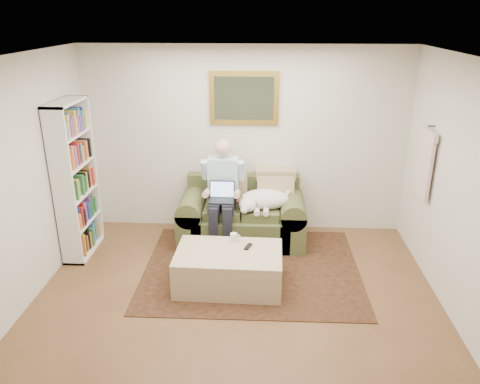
# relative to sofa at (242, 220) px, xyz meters

# --- Properties ---
(room_shell) EXTENTS (4.51, 5.00, 2.61)m
(room_shell) POSITION_rel_sofa_xyz_m (0.01, -1.68, 1.01)
(room_shell) COLOR brown
(room_shell) RESTS_ON ground
(rug) EXTENTS (2.66, 2.13, 0.01)m
(rug) POSITION_rel_sofa_xyz_m (0.16, -0.78, -0.29)
(rug) COLOR black
(rug) RESTS_ON room_shell
(sofa) EXTENTS (1.71, 0.87, 1.02)m
(sofa) POSITION_rel_sofa_xyz_m (0.00, 0.00, 0.00)
(sofa) COLOR #394323
(sofa) RESTS_ON room_shell
(seated_man) EXTENTS (0.56, 0.80, 1.43)m
(seated_man) POSITION_rel_sofa_xyz_m (-0.26, -0.16, 0.42)
(seated_man) COLOR #8CCBD8
(seated_man) RESTS_ON sofa
(laptop) EXTENTS (0.33, 0.26, 0.24)m
(laptop) POSITION_rel_sofa_xyz_m (-0.26, -0.22, 0.46)
(laptop) COLOR black
(laptop) RESTS_ON seated_man
(sleeping_dog) EXTENTS (0.70, 0.44, 0.26)m
(sleeping_dog) POSITION_rel_sofa_xyz_m (0.31, -0.09, 0.36)
(sleeping_dog) COLOR white
(sleeping_dog) RESTS_ON sofa
(ottoman) EXTENTS (1.22, 0.79, 0.44)m
(ottoman) POSITION_rel_sofa_xyz_m (-0.09, -1.17, -0.07)
(ottoman) COLOR tan
(ottoman) RESTS_ON room_shell
(coffee_mug) EXTENTS (0.08, 0.08, 0.10)m
(coffee_mug) POSITION_rel_sofa_xyz_m (-0.05, -0.91, 0.19)
(coffee_mug) COLOR white
(coffee_mug) RESTS_ON ottoman
(tv_remote) EXTENTS (0.10, 0.16, 0.02)m
(tv_remote) POSITION_rel_sofa_xyz_m (0.12, -1.05, 0.15)
(tv_remote) COLOR black
(tv_remote) RESTS_ON ottoman
(bookshelf) EXTENTS (0.28, 0.80, 2.00)m
(bookshelf) POSITION_rel_sofa_xyz_m (-2.09, -0.43, 0.71)
(bookshelf) COLOR white
(bookshelf) RESTS_ON room_shell
(wall_mirror) EXTENTS (0.94, 0.04, 0.72)m
(wall_mirror) POSITION_rel_sofa_xyz_m (-0.00, 0.44, 1.61)
(wall_mirror) COLOR gold
(wall_mirror) RESTS_ON room_shell
(hanging_shirt) EXTENTS (0.06, 0.52, 0.90)m
(hanging_shirt) POSITION_rel_sofa_xyz_m (2.20, -0.43, 1.06)
(hanging_shirt) COLOR beige
(hanging_shirt) RESTS_ON room_shell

